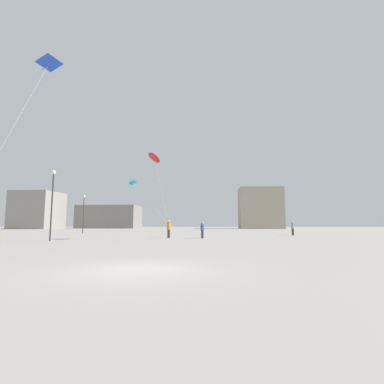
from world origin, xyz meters
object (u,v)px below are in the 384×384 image
at_px(person_in_orange, 169,228).
at_px(lamppost_west, 84,208).
at_px(kite_crimson_diamond, 155,157).
at_px(lamppost_east, 52,195).
at_px(kite_cobalt_delta, 48,65).
at_px(building_right_hall, 260,208).
at_px(building_centre_hall, 110,217).
at_px(kite_cyan_delta, 133,183).
at_px(person_in_grey, 293,227).
at_px(person_in_blue, 202,229).
at_px(building_left_hall, 38,210).

height_order(person_in_orange, lamppost_west, lamppost_west).
xyz_separation_m(kite_crimson_diamond, lamppost_east, (-8.00, -3.89, -4.04)).
bearing_deg(kite_cobalt_delta, building_right_hall, 69.84).
bearing_deg(lamppost_east, building_right_hall, 68.67).
xyz_separation_m(building_centre_hall, lamppost_west, (18.16, -57.41, -0.13)).
bearing_deg(kite_cobalt_delta, kite_cyan_delta, 90.10).
bearing_deg(person_in_grey, building_centre_hall, 30.66).
bearing_deg(building_centre_hall, lamppost_west, -72.45).
relative_size(kite_cobalt_delta, lamppost_west, 2.22).
distance_m(building_centre_hall, lamppost_east, 81.88).
bearing_deg(person_in_grey, kite_cobalt_delta, 119.94).
bearing_deg(kite_cyan_delta, person_in_blue, -51.14).
xyz_separation_m(lamppost_east, lamppost_west, (-7.24, 20.42, -0.01)).
relative_size(kite_crimson_diamond, building_centre_hall, 0.34).
distance_m(person_in_orange, lamppost_east, 11.58).
distance_m(person_in_grey, kite_cobalt_delta, 31.91).
relative_size(person_in_blue, building_centre_hall, 0.08).
relative_size(lamppost_east, lamppost_west, 1.00).
bearing_deg(kite_cyan_delta, lamppost_west, -176.30).
height_order(person_in_blue, lamppost_west, lamppost_west).
bearing_deg(building_centre_hall, kite_crimson_diamond, -65.70).
xyz_separation_m(kite_cobalt_delta, lamppost_east, (-0.71, 2.74, -10.13)).
bearing_deg(building_right_hall, building_left_hall, -171.59).
relative_size(building_right_hall, lamppost_east, 2.36).
bearing_deg(kite_crimson_diamond, lamppost_east, -154.06).
distance_m(person_in_grey, building_right_hall, 58.84).
bearing_deg(kite_cyan_delta, kite_cobalt_delta, -89.90).
xyz_separation_m(person_in_orange, kite_crimson_diamond, (-1.00, -2.80, 6.98)).
relative_size(building_left_hall, lamppost_east, 2.06).
relative_size(person_in_grey, kite_cobalt_delta, 0.14).
height_order(kite_cobalt_delta, lamppost_east, kite_cobalt_delta).
bearing_deg(person_in_orange, kite_cobalt_delta, -32.30).
relative_size(building_left_hall, building_right_hall, 0.87).
distance_m(person_in_grey, lamppost_west, 31.72).
xyz_separation_m(building_centre_hall, lamppost_east, (25.40, -77.84, -0.13)).
bearing_deg(lamppost_east, kite_crimson_diamond, 25.94).
bearing_deg(person_in_blue, building_centre_hall, 26.81).
bearing_deg(building_centre_hall, person_in_blue, -62.09).
xyz_separation_m(person_in_blue, building_right_hall, (16.03, 67.10, 5.92)).
relative_size(kite_cobalt_delta, lamppost_east, 2.22).
distance_m(person_in_blue, building_right_hall, 69.24).
distance_m(kite_cyan_delta, building_left_hall, 60.69).
bearing_deg(lamppost_west, person_in_blue, -35.75).
height_order(kite_cyan_delta, building_right_hall, building_right_hall).
bearing_deg(person_in_orange, building_right_hall, 172.59).
relative_size(kite_crimson_diamond, building_right_hall, 0.50).
height_order(kite_cobalt_delta, building_centre_hall, kite_cobalt_delta).
bearing_deg(kite_crimson_diamond, kite_cyan_delta, 113.27).
distance_m(kite_cobalt_delta, building_right_hall, 81.28).
bearing_deg(building_left_hall, kite_cobalt_delta, -55.99).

